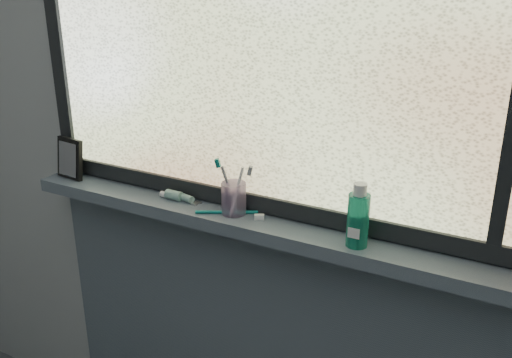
% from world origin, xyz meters
% --- Properties ---
extents(wall_back, '(3.00, 0.01, 2.50)m').
position_xyz_m(wall_back, '(0.00, 1.30, 1.25)').
color(wall_back, '#9EA3A8').
rests_on(wall_back, ground).
extents(windowsill, '(1.62, 0.14, 0.04)m').
position_xyz_m(windowsill, '(0.00, 1.23, 1.00)').
color(windowsill, '#4B5764').
rests_on(windowsill, wall_back).
extents(window_pane, '(1.50, 0.01, 1.00)m').
position_xyz_m(window_pane, '(0.00, 1.28, 1.53)').
color(window_pane, silver).
rests_on(window_pane, wall_back).
extents(frame_bottom, '(1.60, 0.03, 0.05)m').
position_xyz_m(frame_bottom, '(0.00, 1.28, 1.05)').
color(frame_bottom, black).
rests_on(frame_bottom, windowsill).
extents(frame_left, '(0.05, 0.03, 1.10)m').
position_xyz_m(frame_left, '(-0.78, 1.28, 1.53)').
color(frame_left, black).
rests_on(frame_left, wall_back).
extents(vanity_mirror, '(0.11, 0.07, 0.14)m').
position_xyz_m(vanity_mirror, '(-0.73, 1.23, 1.09)').
color(vanity_mirror, black).
rests_on(vanity_mirror, windowsill).
extents(toothpaste_tube, '(0.17, 0.05, 0.03)m').
position_xyz_m(toothpaste_tube, '(-0.29, 1.23, 1.03)').
color(toothpaste_tube, silver).
rests_on(toothpaste_tube, windowsill).
extents(toothbrush_cup, '(0.09, 0.09, 0.09)m').
position_xyz_m(toothbrush_cup, '(-0.10, 1.23, 1.07)').
color(toothbrush_cup, '#C49FD2').
rests_on(toothbrush_cup, windowsill).
extents(toothbrush_lying, '(0.21, 0.12, 0.01)m').
position_xyz_m(toothbrush_lying, '(-0.12, 1.22, 1.03)').
color(toothbrush_lying, '#0D766F').
rests_on(toothbrush_lying, windowsill).
extents(mouthwash_bottle, '(0.07, 0.07, 0.14)m').
position_xyz_m(mouthwash_bottle, '(0.28, 1.21, 1.11)').
color(mouthwash_bottle, '#1C9374').
rests_on(mouthwash_bottle, windowsill).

